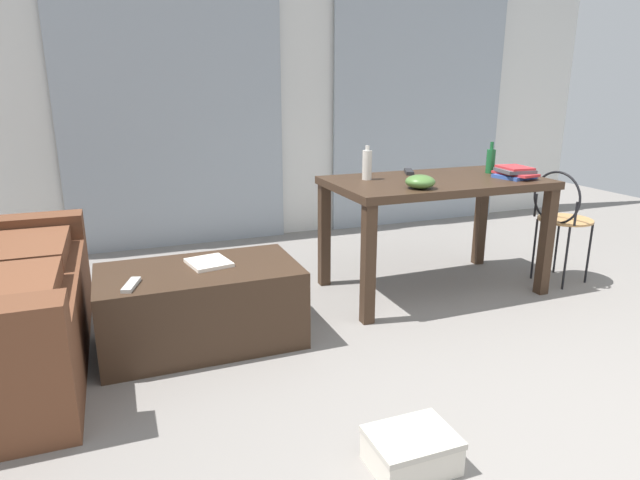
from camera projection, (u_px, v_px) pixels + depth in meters
ground_plane at (430, 318)px, 3.30m from camera, size 8.85×8.85×0.00m
wall_back at (305, 88)px, 4.94m from camera, size 6.15×0.10×2.67m
curtains at (308, 106)px, 4.91m from camera, size 4.20×0.03×2.37m
coffee_table at (201, 306)px, 2.94m from camera, size 1.05×0.58×0.43m
craft_table at (435, 194)px, 3.59m from camera, size 1.41×0.79×0.77m
wire_chair at (561, 213)px, 3.76m from camera, size 0.37×0.39×0.81m
bottle_near at (491, 161)px, 3.77m from camera, size 0.06×0.06×0.22m
bottle_far at (367, 165)px, 3.51m from camera, size 0.06×0.06×0.22m
bowl at (420, 182)px, 3.22m from camera, size 0.18×0.18×0.08m
book_stack at (515, 173)px, 3.59m from camera, size 0.26×0.30×0.08m
tv_remote_on_table at (409, 172)px, 3.78m from camera, size 0.12×0.19×0.02m
tv_remote_primary at (131, 285)px, 2.61m from camera, size 0.10×0.19×0.02m
magazine at (209, 263)px, 2.94m from camera, size 0.24×0.26×0.02m
shoebox at (411, 450)px, 2.00m from camera, size 0.32×0.24×0.14m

